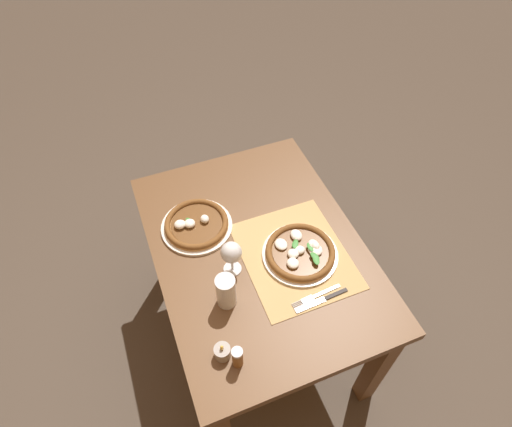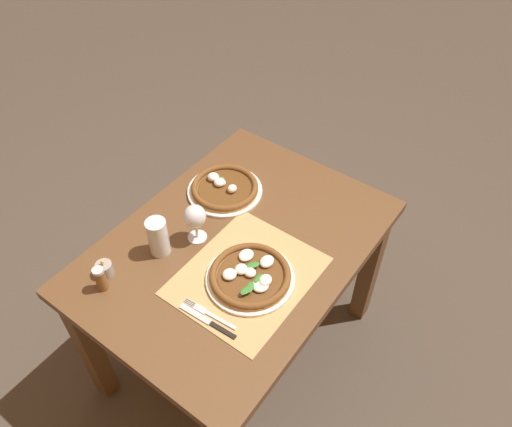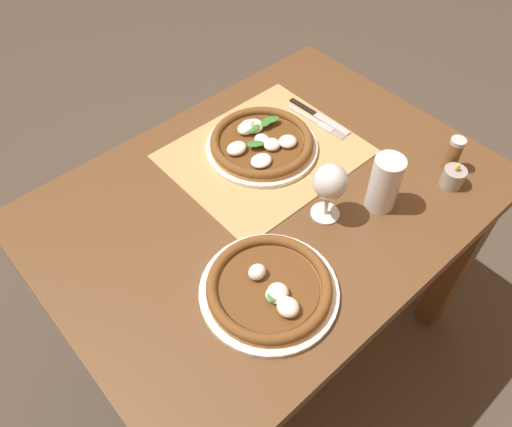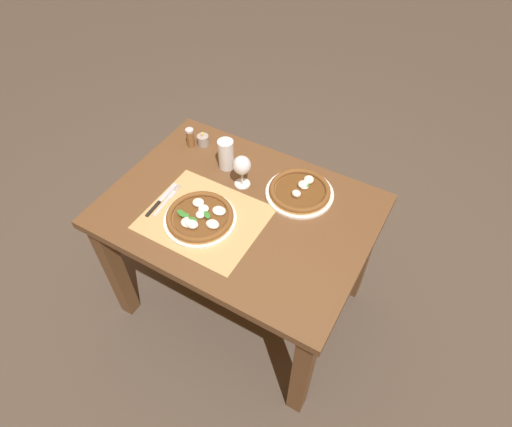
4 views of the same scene
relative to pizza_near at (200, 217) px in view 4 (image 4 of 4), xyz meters
The scene contains 11 objects.
ground_plane 0.78m from the pizza_near, 54.49° to the left, with size 24.00×24.00×0.00m, color #473D33.
dining_table 0.22m from the pizza_near, 54.49° to the left, with size 1.11×0.82×0.74m.
paper_placemat 0.03m from the pizza_near, 72.83° to the left, with size 0.48×0.40×0.00m, color tan.
pizza_near is the anchor object (origin of this frame).
pizza_far 0.44m from the pizza_near, 50.08° to the left, with size 0.30×0.30×0.05m.
wine_glass 0.28m from the pizza_near, 81.95° to the left, with size 0.08×0.08×0.16m.
pint_glass 0.35m from the pizza_near, 104.25° to the left, with size 0.07×0.07×0.15m.
fork 0.19m from the pizza_near, behind, with size 0.03×0.20×0.00m.
knife 0.21m from the pizza_near, behind, with size 0.03×0.22×0.01m.
votive_candle 0.49m from the pizza_near, 123.16° to the left, with size 0.06×0.06×0.07m.
pepper_shaker 0.49m from the pizza_near, 129.98° to the left, with size 0.04×0.04×0.10m.
Camera 4 is at (0.67, -1.01, 2.07)m, focal length 30.00 mm.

